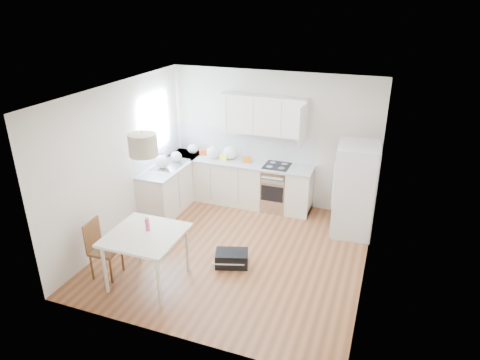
# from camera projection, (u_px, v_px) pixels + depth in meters

# --- Properties ---
(floor) EXTENTS (4.20, 4.20, 0.00)m
(floor) POSITION_uv_depth(u_px,v_px,m) (235.00, 251.00, 7.23)
(floor) COLOR brown
(floor) RESTS_ON ground
(ceiling) EXTENTS (4.20, 4.20, 0.00)m
(ceiling) POSITION_uv_depth(u_px,v_px,m) (234.00, 92.00, 6.16)
(ceiling) COLOR white
(ceiling) RESTS_ON wall_back
(wall_back) EXTENTS (4.20, 0.00, 4.20)m
(wall_back) POSITION_uv_depth(u_px,v_px,m) (272.00, 139.00, 8.51)
(wall_back) COLOR beige
(wall_back) RESTS_ON floor
(wall_left) EXTENTS (0.00, 4.20, 4.20)m
(wall_left) POSITION_uv_depth(u_px,v_px,m) (121.00, 162.00, 7.37)
(wall_left) COLOR beige
(wall_left) RESTS_ON floor
(wall_right) EXTENTS (0.00, 4.20, 4.20)m
(wall_right) POSITION_uv_depth(u_px,v_px,m) (373.00, 198.00, 6.03)
(wall_right) COLOR beige
(wall_right) RESTS_ON floor
(window_glassblock) EXTENTS (0.02, 1.00, 1.00)m
(window_glassblock) POSITION_uv_depth(u_px,v_px,m) (154.00, 122.00, 8.19)
(window_glassblock) COLOR #BFE0F9
(window_glassblock) RESTS_ON wall_left
(cabinets_back) EXTENTS (3.00, 0.60, 0.88)m
(cabinets_back) POSITION_uv_depth(u_px,v_px,m) (239.00, 183.00, 8.80)
(cabinets_back) COLOR white
(cabinets_back) RESTS_ON floor
(cabinets_left) EXTENTS (0.60, 1.80, 0.88)m
(cabinets_left) POSITION_uv_depth(u_px,v_px,m) (173.00, 186.00, 8.66)
(cabinets_left) COLOR white
(cabinets_left) RESTS_ON floor
(counter_back) EXTENTS (3.02, 0.64, 0.04)m
(counter_back) POSITION_uv_depth(u_px,v_px,m) (239.00, 162.00, 8.62)
(counter_back) COLOR #A6A9AB
(counter_back) RESTS_ON cabinets_back
(counter_left) EXTENTS (0.64, 1.82, 0.04)m
(counter_left) POSITION_uv_depth(u_px,v_px,m) (172.00, 165.00, 8.48)
(counter_left) COLOR #A6A9AB
(counter_left) RESTS_ON cabinets_left
(backsplash_back) EXTENTS (3.00, 0.01, 0.58)m
(backsplash_back) POSITION_uv_depth(u_px,v_px,m) (244.00, 143.00, 8.75)
(backsplash_back) COLOR white
(backsplash_back) RESTS_ON wall_back
(backsplash_left) EXTENTS (0.01, 1.80, 0.58)m
(backsplash_left) POSITION_uv_depth(u_px,v_px,m) (158.00, 148.00, 8.45)
(backsplash_left) COLOR white
(backsplash_left) RESTS_ON wall_left
(upper_cabinets) EXTENTS (1.70, 0.32, 0.75)m
(upper_cabinets) POSITION_uv_depth(u_px,v_px,m) (263.00, 115.00, 8.21)
(upper_cabinets) COLOR white
(upper_cabinets) RESTS_ON wall_back
(range_oven) EXTENTS (0.50, 0.61, 0.88)m
(range_oven) POSITION_uv_depth(u_px,v_px,m) (276.00, 188.00, 8.55)
(range_oven) COLOR #B1B3B6
(range_oven) RESTS_ON floor
(sink) EXTENTS (0.50, 0.80, 0.16)m
(sink) POSITION_uv_depth(u_px,v_px,m) (170.00, 165.00, 8.43)
(sink) COLOR #B1B3B6
(sink) RESTS_ON counter_left
(refrigerator) EXTENTS (0.86, 0.89, 1.66)m
(refrigerator) POSITION_uv_depth(u_px,v_px,m) (356.00, 190.00, 7.55)
(refrigerator) COLOR silver
(refrigerator) RESTS_ON floor
(dining_table) EXTENTS (1.05, 1.05, 0.82)m
(dining_table) POSITION_uv_depth(u_px,v_px,m) (146.00, 239.00, 6.21)
(dining_table) COLOR beige
(dining_table) RESTS_ON floor
(dining_chair) EXTENTS (0.41, 0.41, 0.91)m
(dining_chair) POSITION_uv_depth(u_px,v_px,m) (105.00, 249.00, 6.46)
(dining_chair) COLOR #4C2F17
(dining_chair) RESTS_ON floor
(drink_bottle) EXTENTS (0.07, 0.07, 0.23)m
(drink_bottle) POSITION_uv_depth(u_px,v_px,m) (147.00, 224.00, 6.21)
(drink_bottle) COLOR #DF3E79
(drink_bottle) RESTS_ON dining_table
(gym_bag) EXTENTS (0.59, 0.48, 0.24)m
(gym_bag) POSITION_uv_depth(u_px,v_px,m) (232.00, 258.00, 6.83)
(gym_bag) COLOR black
(gym_bag) RESTS_ON floor
(pendant_lamp) EXTENTS (0.50, 0.50, 0.30)m
(pendant_lamp) POSITION_uv_depth(u_px,v_px,m) (143.00, 145.00, 5.61)
(pendant_lamp) COLOR #B7A68D
(pendant_lamp) RESTS_ON ceiling
(grocery_bag_a) EXTENTS (0.23, 0.19, 0.20)m
(grocery_bag_a) POSITION_uv_depth(u_px,v_px,m) (193.00, 149.00, 8.98)
(grocery_bag_a) COLOR white
(grocery_bag_a) RESTS_ON counter_back
(grocery_bag_b) EXTENTS (0.28, 0.23, 0.25)m
(grocery_bag_b) POSITION_uv_depth(u_px,v_px,m) (213.00, 152.00, 8.71)
(grocery_bag_b) COLOR white
(grocery_bag_b) RESTS_ON counter_back
(grocery_bag_c) EXTENTS (0.30, 0.26, 0.27)m
(grocery_bag_c) POSITION_uv_depth(u_px,v_px,m) (230.00, 153.00, 8.65)
(grocery_bag_c) COLOR white
(grocery_bag_c) RESTS_ON counter_back
(grocery_bag_d) EXTENTS (0.23, 0.19, 0.21)m
(grocery_bag_d) POSITION_uv_depth(u_px,v_px,m) (176.00, 157.00, 8.55)
(grocery_bag_d) COLOR white
(grocery_bag_d) RESTS_ON counter_back
(grocery_bag_e) EXTENTS (0.28, 0.24, 0.25)m
(grocery_bag_e) POSITION_uv_depth(u_px,v_px,m) (162.00, 162.00, 8.22)
(grocery_bag_e) COLOR white
(grocery_bag_e) RESTS_ON counter_left
(snack_orange) EXTENTS (0.18, 0.13, 0.11)m
(snack_orange) POSITION_uv_depth(u_px,v_px,m) (247.00, 160.00, 8.51)
(snack_orange) COLOR #CC6012
(snack_orange) RESTS_ON counter_back
(snack_yellow) EXTENTS (0.18, 0.14, 0.11)m
(snack_yellow) POSITION_uv_depth(u_px,v_px,m) (224.00, 157.00, 8.65)
(snack_yellow) COLOR yellow
(snack_yellow) RESTS_ON counter_back
(snack_red) EXTENTS (0.19, 0.19, 0.11)m
(snack_red) POSITION_uv_depth(u_px,v_px,m) (204.00, 152.00, 8.92)
(snack_red) COLOR #DB441B
(snack_red) RESTS_ON counter_back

